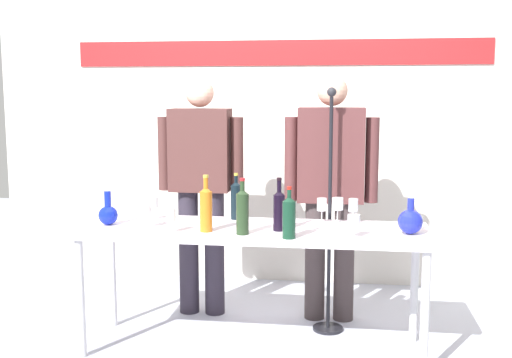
# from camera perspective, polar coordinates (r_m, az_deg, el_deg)

# --- Properties ---
(ground_plane) EXTENTS (10.00, 10.00, 0.00)m
(ground_plane) POSITION_cam_1_polar(r_m,az_deg,el_deg) (4.01, -0.31, -15.21)
(ground_plane) COLOR #ADB0C0
(back_wall) EXTENTS (4.77, 0.11, 3.00)m
(back_wall) POSITION_cam_1_polar(r_m,az_deg,el_deg) (5.17, 2.08, 7.10)
(back_wall) COLOR silver
(back_wall) RESTS_ON ground
(display_table) EXTENTS (2.11, 0.62, 0.77)m
(display_table) POSITION_cam_1_polar(r_m,az_deg,el_deg) (3.79, -0.32, -5.44)
(display_table) COLOR silver
(display_table) RESTS_ON ground
(decanter_blue_left) EXTENTS (0.12, 0.12, 0.21)m
(decanter_blue_left) POSITION_cam_1_polar(r_m,az_deg,el_deg) (3.95, -13.35, -3.12)
(decanter_blue_left) COLOR #1122B4
(decanter_blue_left) RESTS_ON display_table
(decanter_blue_right) EXTENTS (0.14, 0.14, 0.21)m
(decanter_blue_right) POSITION_cam_1_polar(r_m,az_deg,el_deg) (3.70, 13.91, -3.75)
(decanter_blue_right) COLOR #1D27B1
(decanter_blue_right) RESTS_ON display_table
(presenter_left) EXTENTS (0.61, 0.22, 1.67)m
(presenter_left) POSITION_cam_1_polar(r_m,az_deg,el_deg) (4.40, -5.07, -0.18)
(presenter_left) COLOR #2B2531
(presenter_left) RESTS_ON ground
(presenter_right) EXTENTS (0.64, 0.22, 1.69)m
(presenter_right) POSITION_cam_1_polar(r_m,az_deg,el_deg) (4.28, 6.84, -0.22)
(presenter_right) COLOR #3C3132
(presenter_right) RESTS_ON ground
(wine_bottle_0) EXTENTS (0.07, 0.07, 0.33)m
(wine_bottle_0) POSITION_cam_1_polar(r_m,az_deg,el_deg) (3.66, -4.59, -2.62)
(wine_bottle_0) COLOR orange
(wine_bottle_0) RESTS_ON display_table
(wine_bottle_1) EXTENTS (0.07, 0.07, 0.29)m
(wine_bottle_1) POSITION_cam_1_polar(r_m,az_deg,el_deg) (3.48, 3.04, -3.41)
(wine_bottle_1) COLOR #123724
(wine_bottle_1) RESTS_ON display_table
(wine_bottle_2) EXTENTS (0.07, 0.07, 0.32)m
(wine_bottle_2) POSITION_cam_1_polar(r_m,az_deg,el_deg) (3.67, 2.12, -2.74)
(wine_bottle_2) COLOR black
(wine_bottle_2) RESTS_ON display_table
(wine_bottle_3) EXTENTS (0.07, 0.07, 0.30)m
(wine_bottle_3) POSITION_cam_1_polar(r_m,az_deg,el_deg) (4.01, -1.83, -1.85)
(wine_bottle_3) COLOR black
(wine_bottle_3) RESTS_ON display_table
(wine_bottle_4) EXTENTS (0.07, 0.07, 0.33)m
(wine_bottle_4) POSITION_cam_1_polar(r_m,az_deg,el_deg) (3.57, -1.25, -2.87)
(wine_bottle_4) COLOR #22371E
(wine_bottle_4) RESTS_ON display_table
(wine_glass_left_0) EXTENTS (0.07, 0.07, 0.15)m
(wine_glass_left_0) POSITION_cam_1_polar(r_m,az_deg,el_deg) (4.05, -9.42, -2.16)
(wine_glass_left_0) COLOR white
(wine_glass_left_0) RESTS_ON display_table
(wine_glass_left_1) EXTENTS (0.06, 0.06, 0.14)m
(wine_glass_left_1) POSITION_cam_1_polar(r_m,az_deg,el_deg) (3.66, -7.77, -3.32)
(wine_glass_left_1) COLOR white
(wine_glass_left_1) RESTS_ON display_table
(wine_glass_left_2) EXTENTS (0.07, 0.07, 0.15)m
(wine_glass_left_2) POSITION_cam_1_polar(r_m,az_deg,el_deg) (3.81, -10.06, -2.84)
(wine_glass_left_2) COLOR white
(wine_glass_left_2) RESTS_ON display_table
(wine_glass_right_0) EXTENTS (0.07, 0.07, 0.13)m
(wine_glass_right_0) POSITION_cam_1_polar(r_m,az_deg,el_deg) (3.55, 8.91, -3.82)
(wine_glass_right_0) COLOR white
(wine_glass_right_0) RESTS_ON display_table
(wine_glass_right_1) EXTENTS (0.06, 0.06, 0.16)m
(wine_glass_right_1) POSITION_cam_1_polar(r_m,az_deg,el_deg) (3.92, 8.87, -2.45)
(wine_glass_right_1) COLOR white
(wine_glass_right_1) RESTS_ON display_table
(wine_glass_right_2) EXTENTS (0.06, 0.06, 0.15)m
(wine_glass_right_2) POSITION_cam_1_polar(r_m,az_deg,el_deg) (3.93, 6.03, -2.38)
(wine_glass_right_2) COLOR white
(wine_glass_right_2) RESTS_ON display_table
(wine_glass_right_3) EXTENTS (0.07, 0.07, 0.16)m
(wine_glass_right_3) POSITION_cam_1_polar(r_m,az_deg,el_deg) (3.93, 7.46, -2.31)
(wine_glass_right_3) COLOR white
(wine_glass_right_3) RESTS_ON display_table
(microphone_stand) EXTENTS (0.20, 0.20, 1.61)m
(microphone_stand) POSITION_cam_1_polar(r_m,az_deg,el_deg) (4.15, 6.69, -6.51)
(microphone_stand) COLOR black
(microphone_stand) RESTS_ON ground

